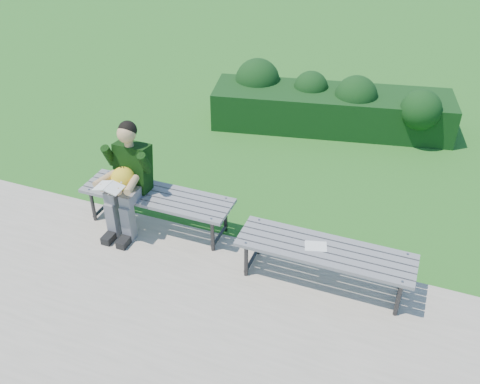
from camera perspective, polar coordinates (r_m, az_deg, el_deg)
The scene contains 7 objects.
ground at distance 6.32m, azimuth -2.38°, elevation -4.54°, with size 80.00×80.00×0.00m.
walkway at distance 5.22m, azimuth -10.21°, elevation -15.70°, with size 30.00×3.50×0.02m.
hedge at distance 8.59m, azimuth 9.43°, elevation 9.26°, with size 3.79×1.63×0.93m.
bench_left at distance 6.27m, azimuth -8.85°, elevation -0.64°, with size 1.80×0.50×0.46m.
bench_right at distance 5.50m, azimuth 9.06°, elevation -6.44°, with size 1.80×0.50×0.46m.
seated_boy at distance 6.17m, azimuth -11.97°, elevation 1.73°, with size 0.56×0.76×1.31m.
paper_sheet at distance 5.47m, azimuth 8.09°, elevation -5.75°, with size 0.25×0.21×0.01m.
Camera 1 is at (2.01, -4.50, 3.96)m, focal length 40.00 mm.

